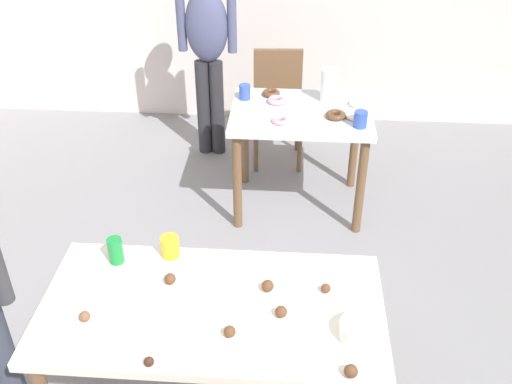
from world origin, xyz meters
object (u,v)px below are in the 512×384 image
Objects in this scene: dining_table_far at (301,128)px; mixing_bowl at (361,331)px; pitcher_far at (329,85)px; soda_can at (116,251)px; chair_far_table at (278,100)px; person_adult_far at (207,43)px; dining_table_near at (212,322)px.

mixing_bowl reaches higher than dining_table_far.
dining_table_far is at bearing -136.62° from pitcher_far.
pitcher_far is (0.98, 1.75, 0.05)m from soda_can.
chair_far_table is 0.70m from person_adult_far.
chair_far_table is 5.15× the size of mixing_bowl.
chair_far_table is at bearing 86.08° from dining_table_near.
person_adult_far is at bearing 87.89° from soda_can.
mixing_bowl is at bearing -12.17° from dining_table_near.
person_adult_far is at bearing 98.16° from dining_table_near.
person_adult_far is at bearing 109.58° from mixing_bowl.
soda_can reaches higher than mixing_bowl.
dining_table_far is at bearing -45.77° from person_adult_far.
dining_table_near is at bearing -100.90° from dining_table_far.
dining_table_far is 7.60× the size of soda_can.
chair_far_table reaches higher than dining_table_near.
dining_table_near is at bearing -81.84° from person_adult_far.
pitcher_far is (0.18, 0.17, 0.24)m from dining_table_far.
mixing_bowl is at bearing -70.42° from person_adult_far.
person_adult_far is 2.33m from soda_can.
pitcher_far is at bearing 75.11° from dining_table_near.
pitcher_far is at bearing 60.71° from soda_can.
mixing_bowl is (0.24, -1.95, 0.16)m from dining_table_far.
pitcher_far is (0.36, -0.53, 0.36)m from chair_far_table.
person_adult_far is (-0.72, 0.74, 0.31)m from dining_table_far.
person_adult_far is 9.19× the size of mixing_bowl.
chair_far_table is at bearing 123.76° from pitcher_far.
dining_table_far is 1.08m from person_adult_far.
soda_can is (-0.63, -2.29, 0.31)m from chair_far_table.
soda_can is at bearing 160.55° from mixing_bowl.
mixing_bowl is (0.59, -0.13, 0.13)m from dining_table_near.
chair_far_table reaches higher than dining_table_far.
dining_table_near is 1.86m from dining_table_far.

